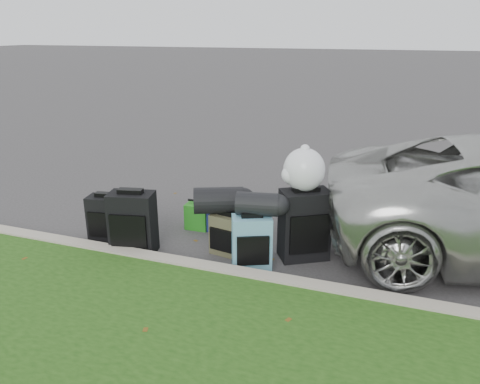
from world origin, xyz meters
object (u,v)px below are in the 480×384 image
(suitcase_small_black, at_px, (108,218))
(suitcase_large_black_right, at_px, (304,225))
(suitcase_teal, at_px, (252,243))
(suitcase_olive, at_px, (226,234))
(suitcase_large_black_left, at_px, (133,223))
(tote_navy, at_px, (220,218))
(tote_green, at_px, (198,216))

(suitcase_small_black, distance_m, suitcase_large_black_right, 2.39)
(suitcase_teal, distance_m, suitcase_large_black_right, 0.65)
(suitcase_olive, bearing_deg, suitcase_small_black, -164.26)
(suitcase_large_black_left, xyz_separation_m, tote_navy, (0.70, 0.94, -0.21))
(suitcase_olive, height_order, tote_green, suitcase_olive)
(tote_green, distance_m, tote_navy, 0.30)
(suitcase_small_black, bearing_deg, suitcase_teal, -12.22)
(suitcase_large_black_left, bearing_deg, tote_green, 53.05)
(suitcase_large_black_left, relative_size, suitcase_large_black_right, 0.91)
(suitcase_teal, relative_size, tote_green, 1.77)
(suitcase_large_black_left, bearing_deg, suitcase_olive, 5.51)
(suitcase_small_black, relative_size, suitcase_large_black_right, 0.71)
(suitcase_olive, relative_size, tote_navy, 1.51)
(tote_green, bearing_deg, tote_navy, 5.60)
(tote_navy, bearing_deg, suitcase_large_black_right, -21.96)
(suitcase_teal, bearing_deg, suitcase_olive, 124.62)
(suitcase_olive, relative_size, suitcase_teal, 0.80)
(suitcase_large_black_right, relative_size, tote_green, 2.38)
(tote_navy, bearing_deg, tote_green, -176.59)
(suitcase_large_black_left, height_order, suitcase_teal, suitcase_large_black_left)
(suitcase_olive, bearing_deg, suitcase_teal, -20.82)
(suitcase_teal, bearing_deg, suitcase_large_black_right, 17.90)
(suitcase_olive, distance_m, tote_green, 0.84)
(suitcase_small_black, distance_m, suitcase_teal, 1.88)
(suitcase_teal, bearing_deg, tote_green, 117.22)
(tote_navy, bearing_deg, suitcase_teal, -53.12)
(suitcase_small_black, distance_m, suitcase_large_black_left, 0.52)
(suitcase_large_black_right, height_order, tote_green, suitcase_large_black_right)
(suitcase_large_black_left, height_order, suitcase_olive, suitcase_large_black_left)
(suitcase_large_black_right, bearing_deg, suitcase_large_black_left, 165.11)
(suitcase_olive, xyz_separation_m, tote_navy, (-0.32, 0.60, -0.08))
(suitcase_large_black_right, bearing_deg, suitcase_olive, 162.40)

